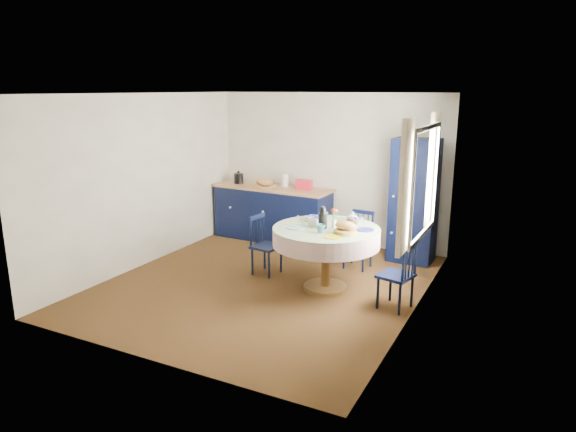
# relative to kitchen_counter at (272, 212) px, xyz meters

# --- Properties ---
(floor) EXTENTS (4.50, 4.50, 0.00)m
(floor) POSITION_rel_kitchen_counter_xyz_m (0.91, -1.90, -0.48)
(floor) COLOR black
(floor) RESTS_ON ground
(ceiling) EXTENTS (4.50, 4.50, 0.00)m
(ceiling) POSITION_rel_kitchen_counter_xyz_m (0.91, -1.90, 2.02)
(ceiling) COLOR white
(ceiling) RESTS_ON wall_back
(wall_back) EXTENTS (4.00, 0.02, 2.50)m
(wall_back) POSITION_rel_kitchen_counter_xyz_m (0.91, 0.35, 0.77)
(wall_back) COLOR white
(wall_back) RESTS_ON floor
(wall_left) EXTENTS (0.02, 4.50, 2.50)m
(wall_left) POSITION_rel_kitchen_counter_xyz_m (-1.09, -1.90, 0.77)
(wall_left) COLOR white
(wall_left) RESTS_ON floor
(wall_right) EXTENTS (0.02, 4.50, 2.50)m
(wall_right) POSITION_rel_kitchen_counter_xyz_m (2.91, -1.90, 0.77)
(wall_right) COLOR white
(wall_right) RESTS_ON floor
(window) EXTENTS (0.10, 1.74, 1.45)m
(window) POSITION_rel_kitchen_counter_xyz_m (2.86, -1.60, 1.04)
(window) COLOR white
(window) RESTS_ON wall_right
(kitchen_counter) EXTENTS (2.12, 0.75, 1.17)m
(kitchen_counter) POSITION_rel_kitchen_counter_xyz_m (0.00, 0.00, 0.00)
(kitchen_counter) COLOR black
(kitchen_counter) RESTS_ON floor
(pantry_cabinet) EXTENTS (0.66, 0.49, 1.86)m
(pantry_cabinet) POSITION_rel_kitchen_counter_xyz_m (2.43, -0.05, 0.45)
(pantry_cabinet) COLOR black
(pantry_cabinet) RESTS_ON floor
(dining_table) EXTENTS (1.37, 1.37, 1.11)m
(dining_table) POSITION_rel_kitchen_counter_xyz_m (1.71, -1.70, 0.23)
(dining_table) COLOR brown
(dining_table) RESTS_ON floor
(chair_left) EXTENTS (0.39, 0.41, 0.83)m
(chair_left) POSITION_rel_kitchen_counter_xyz_m (0.70, -1.53, -0.06)
(chair_left) COLOR black
(chair_left) RESTS_ON floor
(chair_far) EXTENTS (0.40, 0.39, 0.83)m
(chair_far) POSITION_rel_kitchen_counter_xyz_m (1.81, -0.69, -0.06)
(chair_far) COLOR black
(chair_far) RESTS_ON floor
(chair_right) EXTENTS (0.44, 0.45, 0.85)m
(chair_right) POSITION_rel_kitchen_counter_xyz_m (2.71, -1.89, -0.05)
(chair_right) COLOR black
(chair_right) RESTS_ON floor
(mug_a) EXTENTS (0.14, 0.14, 0.11)m
(mug_a) POSITION_rel_kitchen_counter_xyz_m (1.51, -1.69, 0.41)
(mug_a) COLOR silver
(mug_a) RESTS_ON dining_table
(mug_b) EXTENTS (0.11, 0.11, 0.10)m
(mug_b) POSITION_rel_kitchen_counter_xyz_m (1.73, -1.95, 0.41)
(mug_b) COLOR #316C71
(mug_b) RESTS_ON dining_table
(mug_c) EXTENTS (0.13, 0.13, 0.10)m
(mug_c) POSITION_rel_kitchen_counter_xyz_m (1.97, -1.47, 0.41)
(mug_c) COLOR black
(mug_c) RESTS_ON dining_table
(mug_d) EXTENTS (0.10, 0.10, 0.09)m
(mug_d) POSITION_rel_kitchen_counter_xyz_m (1.51, -1.31, 0.40)
(mug_d) COLOR silver
(mug_d) RESTS_ON dining_table
(cobalt_bowl) EXTENTS (0.24, 0.24, 0.06)m
(cobalt_bowl) POSITION_rel_kitchen_counter_xyz_m (1.44, -1.46, 0.38)
(cobalt_bowl) COLOR navy
(cobalt_bowl) RESTS_ON dining_table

